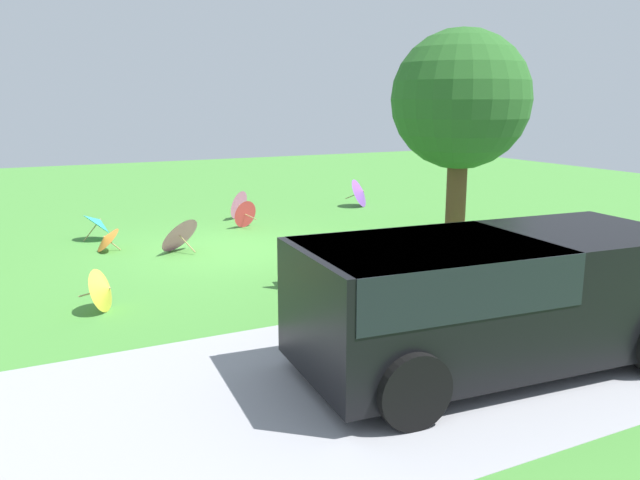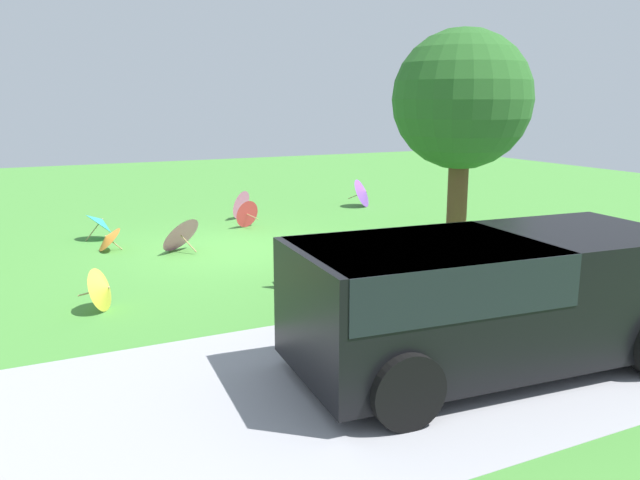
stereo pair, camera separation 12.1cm
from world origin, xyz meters
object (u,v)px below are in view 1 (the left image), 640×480
(park_bench, at_px, (338,257))
(shade_tree, at_px, (460,101))
(parasol_red_0, at_px, (244,214))
(parasol_purple_1, at_px, (361,192))
(parasol_orange_1, at_px, (106,238))
(parasol_pink_0, at_px, (178,233))
(parasol_teal_0, at_px, (98,222))
(parasol_yellow_0, at_px, (105,289))
(parasol_pink_1, at_px, (237,204))
(van_dark, at_px, (482,292))

(park_bench, height_order, shade_tree, shade_tree)
(parasol_red_0, bearing_deg, parasol_purple_1, -161.24)
(park_bench, bearing_deg, shade_tree, -161.36)
(parasol_orange_1, bearing_deg, parasol_pink_0, 151.03)
(park_bench, height_order, parasol_teal_0, park_bench)
(parasol_orange_1, distance_m, parasol_purple_1, 7.94)
(parasol_orange_1, relative_size, parasol_red_0, 0.88)
(parasol_yellow_0, distance_m, parasol_pink_1, 7.57)
(shade_tree, xyz_separation_m, parasol_pink_1, (2.81, -5.42, -2.63))
(parasol_pink_0, bearing_deg, parasol_yellow_0, 59.30)
(parasol_orange_1, height_order, parasol_yellow_0, parasol_yellow_0)
(park_bench, distance_m, parasol_yellow_0, 3.73)
(parasol_teal_0, distance_m, parasol_orange_1, 1.25)
(shade_tree, height_order, parasol_yellow_0, shade_tree)
(shade_tree, height_order, parasol_red_0, shade_tree)
(park_bench, bearing_deg, parasol_purple_1, -123.16)
(parasol_orange_1, bearing_deg, parasol_purple_1, -161.33)
(shade_tree, distance_m, parasol_purple_1, 6.30)
(parasol_purple_1, bearing_deg, shade_tree, 79.21)
(park_bench, height_order, parasol_pink_1, park_bench)
(parasol_orange_1, distance_m, parasol_pink_0, 1.49)
(parasol_teal_0, xyz_separation_m, parasol_pink_1, (-3.60, -1.08, -0.02))
(parasol_teal_0, bearing_deg, shade_tree, 145.89)
(van_dark, distance_m, shade_tree, 6.37)
(van_dark, bearing_deg, parasol_pink_0, -77.20)
(parasol_pink_0, height_order, parasol_pink_1, parasol_pink_0)
(van_dark, relative_size, parasol_pink_1, 5.93)
(parasol_teal_0, bearing_deg, parasol_orange_1, 88.24)
(parasol_teal_0, xyz_separation_m, parasol_red_0, (-3.37, 0.10, -0.06))
(parasol_orange_1, bearing_deg, park_bench, 126.29)
(shade_tree, xyz_separation_m, parasol_teal_0, (6.41, -4.34, -2.62))
(van_dark, distance_m, parasol_red_0, 9.15)
(parasol_pink_1, bearing_deg, parasol_teal_0, 16.67)
(parasol_teal_0, bearing_deg, parasol_purple_1, -170.18)
(parasol_orange_1, xyz_separation_m, parasol_yellow_0, (0.62, 3.94, 0.06))
(parasol_pink_0, bearing_deg, park_bench, 117.24)
(parasol_red_0, bearing_deg, shade_tree, 125.66)
(shade_tree, bearing_deg, parasol_red_0, -54.34)
(parasol_yellow_0, bearing_deg, parasol_pink_1, -124.18)
(parasol_teal_0, height_order, parasol_pink_1, parasol_pink_1)
(van_dark, xyz_separation_m, parasol_pink_1, (-0.69, -10.30, -0.53))
(parasol_red_0, bearing_deg, van_dark, 87.12)
(parasol_orange_1, bearing_deg, parasol_pink_1, -147.43)
(parasol_teal_0, height_order, parasol_yellow_0, parasol_teal_0)
(parasol_teal_0, relative_size, parasol_orange_1, 1.23)
(parasol_yellow_0, xyz_separation_m, parasol_red_0, (-4.02, -5.08, 0.00))
(shade_tree, height_order, parasol_orange_1, shade_tree)
(van_dark, xyz_separation_m, parasol_teal_0, (2.91, -9.22, -0.51))
(parasol_yellow_0, distance_m, parasol_pink_0, 3.75)
(shade_tree, height_order, parasol_pink_0, shade_tree)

